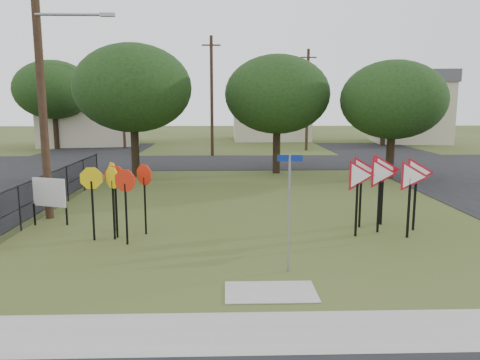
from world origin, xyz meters
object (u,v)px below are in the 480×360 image
at_px(stop_sign_cluster, 117,184).
at_px(yield_sign_cluster, 384,176).
at_px(info_board, 49,194).
at_px(street_name_sign, 289,205).

bearing_deg(stop_sign_cluster, yield_sign_cluster, 4.03).
relative_size(yield_sign_cluster, info_board, 1.94).
bearing_deg(stop_sign_cluster, info_board, 149.56).
xyz_separation_m(stop_sign_cluster, yield_sign_cluster, (8.35, 0.59, 0.12)).
relative_size(stop_sign_cluster, yield_sign_cluster, 0.72).
bearing_deg(info_board, street_name_sign, -31.88).
bearing_deg(street_name_sign, yield_sign_cluster, 45.95).
height_order(stop_sign_cluster, info_board, stop_sign_cluster).
distance_m(street_name_sign, stop_sign_cluster, 5.71).
relative_size(street_name_sign, yield_sign_cluster, 0.92).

